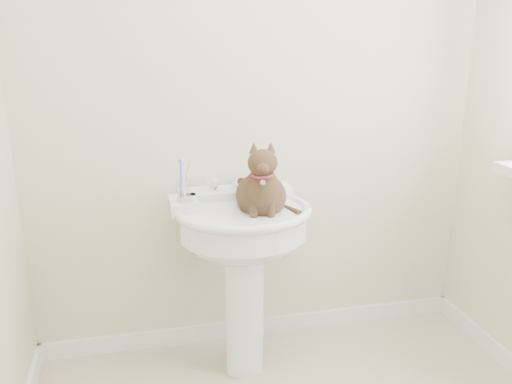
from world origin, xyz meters
TOP-DOWN VIEW (x-y plane):
  - wall_back at (0.00, 1.10)m, footprint 2.20×0.00m
  - baseboard_back at (0.00, 1.09)m, footprint 2.20×0.02m
  - pedestal_sink at (-0.13, 0.81)m, footprint 0.61×0.60m
  - faucet at (-0.13, 0.96)m, footprint 0.28×0.12m
  - soap_bar at (-0.04, 1.05)m, footprint 0.10×0.07m
  - toothbrush_cup at (-0.38, 0.85)m, footprint 0.07×0.07m
  - cat at (-0.06, 0.77)m, footprint 0.24×0.30m

SIDE VIEW (x-z plane):
  - baseboard_back at x=0.00m, z-range 0.00..0.09m
  - pedestal_sink at x=-0.13m, z-range 0.24..1.08m
  - soap_bar at x=-0.04m, z-range 0.84..0.87m
  - faucet at x=-0.13m, z-range 0.81..0.95m
  - toothbrush_cup at x=-0.38m, z-range 0.80..0.99m
  - cat at x=-0.06m, z-range 0.68..1.12m
  - wall_back at x=0.00m, z-range 0.00..2.50m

